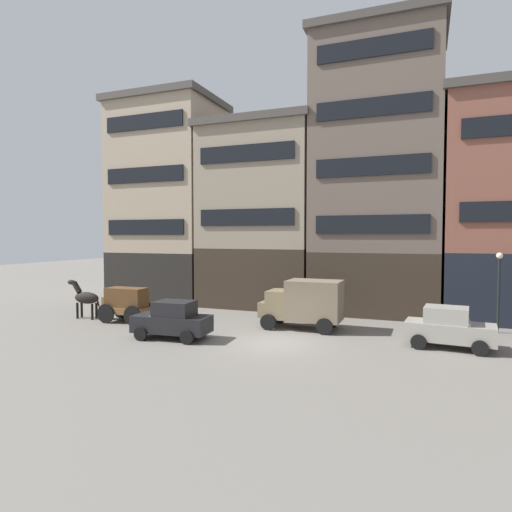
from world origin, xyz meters
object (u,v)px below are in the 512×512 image
Objects in this scene: sedan_dark at (172,320)px; streetlamp_curbside at (499,281)px; cargo_wagon at (126,302)px; draft_horse at (85,297)px; delivery_truck_near at (304,302)px; fire_hydrant_curbside at (458,323)px; sedan_light at (449,328)px.

streetlamp_curbside reaches higher than sedan_dark.
sedan_dark is (4.70, -2.53, -0.23)m from cargo_wagon.
draft_horse is 22.99m from streetlamp_curbside.
streetlamp_curbside is at bearing 11.55° from draft_horse.
delivery_truck_near is at bearing -164.19° from streetlamp_curbside.
cargo_wagon is 3.53× the size of fire_hydrant_curbside.
delivery_truck_near is 8.11m from fire_hydrant_curbside.
delivery_truck_near is 1.14× the size of sedan_light.
draft_horse is 0.61× the size of sedan_light.
draft_horse is 2.83× the size of fire_hydrant_curbside.
sedan_light is 5.19m from streetlamp_curbside.
sedan_light is at bearing 1.10° from draft_horse.
fire_hydrant_curbside is at bearing 27.96° from sedan_dark.
cargo_wagon is 1.25× the size of draft_horse.
cargo_wagon is 10.21m from delivery_truck_near.
cargo_wagon is 5.34m from sedan_dark.
draft_horse is at bearing -178.90° from sedan_light.
streetlamp_curbside is 2.91m from fire_hydrant_curbside.
streetlamp_curbside reaches higher than delivery_truck_near.
draft_horse is 20.00m from sedan_light.
sedan_dark is 0.92× the size of streetlamp_curbside.
streetlamp_curbside is at bearing 25.65° from sedan_dark.
delivery_truck_near is 7.20m from sedan_light.
draft_horse reaches higher than cargo_wagon.
sedan_dark is at bearing -154.35° from streetlamp_curbside.
cargo_wagon is at bearing -178.71° from sedan_light.
sedan_light is (12.35, 2.91, 0.00)m from sedan_dark.
fire_hydrant_curbside is (-1.84, -0.23, -2.24)m from streetlamp_curbside.
draft_horse reaches higher than fire_hydrant_curbside.
delivery_truck_near is 1.06× the size of streetlamp_curbside.
sedan_light reaches higher than fire_hydrant_curbside.
cargo_wagon is at bearing -169.26° from delivery_truck_near.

